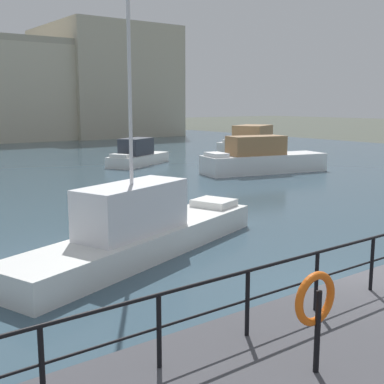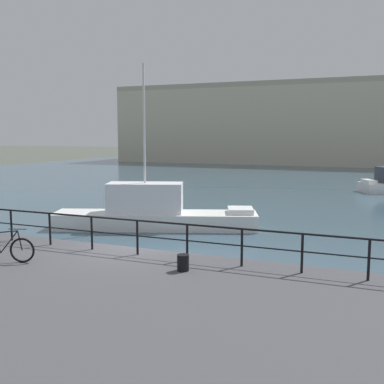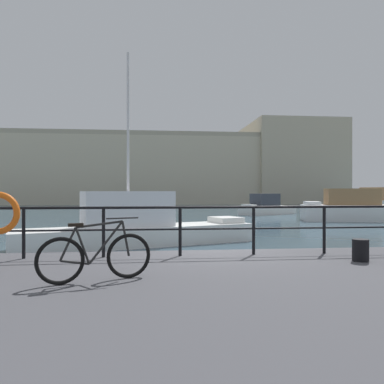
{
  "view_description": "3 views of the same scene",
  "coord_description": "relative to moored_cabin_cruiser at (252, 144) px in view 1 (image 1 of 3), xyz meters",
  "views": [
    {
      "loc": [
        -9.33,
        -6.18,
        4.3
      ],
      "look_at": [
        -0.03,
        6.29,
        1.56
      ],
      "focal_mm": 47.32,
      "sensor_mm": 36.0,
      "label": 1
    },
    {
      "loc": [
        7.26,
        -12.56,
        4.35
      ],
      "look_at": [
        -0.05,
        5.44,
        1.86
      ],
      "focal_mm": 42.51,
      "sensor_mm": 36.0,
      "label": 2
    },
    {
      "loc": [
        -1.52,
        -8.85,
        2.12
      ],
      "look_at": [
        -0.05,
        5.39,
        2.09
      ],
      "focal_mm": 35.07,
      "sensor_mm": 36.0,
      "label": 3
    }
  ],
  "objects": [
    {
      "name": "moored_cabin_cruiser",
      "position": [
        0.0,
        0.0,
        0.0
      ],
      "size": [
        8.74,
        6.25,
        2.48
      ],
      "rotation": [
        0.0,
        0.0,
        3.61
      ],
      "color": "white",
      "rests_on": "water_basin"
    },
    {
      "name": "moored_harbor_tender",
      "position": [
        -11.26,
        -0.32,
        -0.26
      ],
      "size": [
        5.82,
        4.33,
        1.9
      ],
      "rotation": [
        0.0,
        0.0,
        3.64
      ],
      "color": "white",
      "rests_on": "water_basin"
    },
    {
      "name": "quay_railing",
      "position": [
        -20.96,
        -25.54,
        0.48
      ],
      "size": [
        22.9,
        0.07,
        1.08
      ],
      "color": "black",
      "rests_on": "quay_promenade"
    },
    {
      "name": "moored_green_narrowboat",
      "position": [
        -7.05,
        -8.37,
        -0.1
      ],
      "size": [
        8.33,
        3.86,
        2.3
      ],
      "rotation": [
        0.0,
        0.0,
        2.93
      ],
      "color": "white",
      "rests_on": "water_basin"
    },
    {
      "name": "ground_plane",
      "position": [
        -20.01,
        -24.79,
        -0.97
      ],
      "size": [
        240.0,
        240.0,
        0.0
      ],
      "primitive_type": "plane",
      "color": "#4C5147"
    },
    {
      "name": "life_ring_stand",
      "position": [
        -24.22,
        -26.86,
        0.72
      ],
      "size": [
        0.75,
        0.16,
        1.4
      ],
      "color": "black",
      "rests_on": "quay_promenade"
    },
    {
      "name": "moored_red_daysailer",
      "position": [
        -22.15,
        -18.92,
        -0.23
      ],
      "size": [
        9.41,
        4.93,
        7.45
      ],
      "rotation": [
        0.0,
        0.0,
        0.35
      ],
      "color": "white",
      "rests_on": "water_basin"
    }
  ]
}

